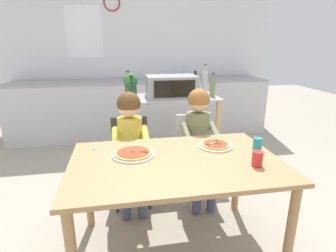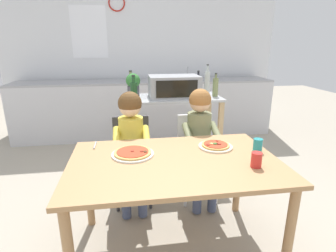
{
  "view_description": "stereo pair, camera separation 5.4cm",
  "coord_description": "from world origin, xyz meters",
  "px_view_note": "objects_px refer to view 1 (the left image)",
  "views": [
    {
      "loc": [
        -0.35,
        -1.63,
        1.49
      ],
      "look_at": [
        0.0,
        0.3,
        0.88
      ],
      "focal_mm": 28.64,
      "sensor_mm": 36.0,
      "label": 1
    },
    {
      "loc": [
        -0.3,
        -1.64,
        1.49
      ],
      "look_at": [
        0.0,
        0.3,
        0.88
      ],
      "focal_mm": 28.64,
      "sensor_mm": 36.0,
      "label": 2
    }
  ],
  "objects_px": {
    "bottle_dark_olive_oil": "(205,85)",
    "drinking_cup_teal": "(257,144)",
    "child_in_yellow_shirt": "(130,136)",
    "dining_chair_left": "(131,154)",
    "bottle_slim_sauce": "(213,87)",
    "dining_table": "(176,172)",
    "dining_chair_right": "(195,150)",
    "drinking_cup_red": "(257,159)",
    "pizza_plate_white": "(133,154)",
    "pizza_plate_cream": "(215,145)",
    "kitchen_island_cart": "(170,123)",
    "child_in_olive_shirt": "(199,133)",
    "bottle_squat_spirits": "(128,85)",
    "bottle_tall_green_wine": "(195,84)",
    "serving_spoon": "(95,146)",
    "toaster_oven": "(172,86)",
    "bottle_brown_beer": "(132,91)",
    "potted_herb_plant": "(131,85)"
  },
  "relations": [
    {
      "from": "bottle_brown_beer",
      "to": "bottle_tall_green_wine",
      "type": "bearing_deg",
      "value": 27.93
    },
    {
      "from": "dining_chair_right",
      "to": "drinking_cup_red",
      "type": "bearing_deg",
      "value": -80.71
    },
    {
      "from": "kitchen_island_cart",
      "to": "bottle_dark_olive_oil",
      "type": "distance_m",
      "value": 0.6
    },
    {
      "from": "bottle_slim_sauce",
      "to": "bottle_brown_beer",
      "type": "bearing_deg",
      "value": -170.15
    },
    {
      "from": "kitchen_island_cart",
      "to": "toaster_oven",
      "type": "height_order",
      "value": "toaster_oven"
    },
    {
      "from": "bottle_tall_green_wine",
      "to": "dining_table",
      "type": "bearing_deg",
      "value": -110.14
    },
    {
      "from": "serving_spoon",
      "to": "dining_chair_left",
      "type": "bearing_deg",
      "value": 54.15
    },
    {
      "from": "dining_table",
      "to": "drinking_cup_teal",
      "type": "height_order",
      "value": "drinking_cup_teal"
    },
    {
      "from": "kitchen_island_cart",
      "to": "pizza_plate_cream",
      "type": "relative_size",
      "value": 4.18
    },
    {
      "from": "bottle_squat_spirits",
      "to": "bottle_tall_green_wine",
      "type": "bearing_deg",
      "value": 0.9
    },
    {
      "from": "kitchen_island_cart",
      "to": "toaster_oven",
      "type": "relative_size",
      "value": 1.95
    },
    {
      "from": "potted_herb_plant",
      "to": "toaster_oven",
      "type": "bearing_deg",
      "value": -3.53
    },
    {
      "from": "bottle_dark_olive_oil",
      "to": "drinking_cup_red",
      "type": "bearing_deg",
      "value": -92.09
    },
    {
      "from": "bottle_slim_sauce",
      "to": "dining_table",
      "type": "height_order",
      "value": "bottle_slim_sauce"
    },
    {
      "from": "kitchen_island_cart",
      "to": "drinking_cup_teal",
      "type": "xyz_separation_m",
      "value": [
        0.41,
        -1.24,
        0.18
      ]
    },
    {
      "from": "kitchen_island_cart",
      "to": "bottle_slim_sauce",
      "type": "bearing_deg",
      "value": -5.44
    },
    {
      "from": "bottle_slim_sauce",
      "to": "child_in_yellow_shirt",
      "type": "xyz_separation_m",
      "value": [
        -0.97,
        -0.62,
        -0.31
      ]
    },
    {
      "from": "bottle_slim_sauce",
      "to": "pizza_plate_white",
      "type": "height_order",
      "value": "bottle_slim_sauce"
    },
    {
      "from": "drinking_cup_red",
      "to": "drinking_cup_teal",
      "type": "xyz_separation_m",
      "value": [
        0.13,
        0.24,
        0.0
      ]
    },
    {
      "from": "bottle_slim_sauce",
      "to": "drinking_cup_teal",
      "type": "bearing_deg",
      "value": -93.1
    },
    {
      "from": "dining_chair_right",
      "to": "drinking_cup_red",
      "type": "height_order",
      "value": "drinking_cup_red"
    },
    {
      "from": "bottle_dark_olive_oil",
      "to": "dining_table",
      "type": "bearing_deg",
      "value": -116.1
    },
    {
      "from": "bottle_squat_spirits",
      "to": "bottle_slim_sauce",
      "type": "xyz_separation_m",
      "value": [
        0.94,
        -0.24,
        -0.0
      ]
    },
    {
      "from": "dining_table",
      "to": "drinking_cup_red",
      "type": "distance_m",
      "value": 0.55
    },
    {
      "from": "kitchen_island_cart",
      "to": "bottle_dark_olive_oil",
      "type": "height_order",
      "value": "bottle_dark_olive_oil"
    },
    {
      "from": "bottle_slim_sauce",
      "to": "dining_table",
      "type": "xyz_separation_m",
      "value": [
        -0.69,
        -1.25,
        -0.38
      ]
    },
    {
      "from": "potted_herb_plant",
      "to": "drinking_cup_teal",
      "type": "distance_m",
      "value": 1.55
    },
    {
      "from": "pizza_plate_cream",
      "to": "bottle_squat_spirits",
      "type": "bearing_deg",
      "value": 114.54
    },
    {
      "from": "bottle_brown_beer",
      "to": "dining_table",
      "type": "height_order",
      "value": "bottle_brown_beer"
    },
    {
      "from": "kitchen_island_cart",
      "to": "dining_chair_right",
      "type": "height_order",
      "value": "kitchen_island_cart"
    },
    {
      "from": "bottle_slim_sauce",
      "to": "serving_spoon",
      "type": "xyz_separation_m",
      "value": [
        -1.25,
        -0.9,
        -0.28
      ]
    },
    {
      "from": "dining_chair_right",
      "to": "bottle_slim_sauce",
      "type": "bearing_deg",
      "value": 57.47
    },
    {
      "from": "child_in_yellow_shirt",
      "to": "dining_chair_left",
      "type": "bearing_deg",
      "value": 90.0
    },
    {
      "from": "bottle_tall_green_wine",
      "to": "pizza_plate_white",
      "type": "distance_m",
      "value": 1.63
    },
    {
      "from": "bottle_dark_olive_oil",
      "to": "drinking_cup_teal",
      "type": "xyz_separation_m",
      "value": [
        0.08,
        -1.05,
        -0.28
      ]
    },
    {
      "from": "pizza_plate_white",
      "to": "pizza_plate_cream",
      "type": "distance_m",
      "value": 0.63
    },
    {
      "from": "kitchen_island_cart",
      "to": "dining_table",
      "type": "bearing_deg",
      "value": -99.14
    },
    {
      "from": "bottle_brown_beer",
      "to": "bottle_tall_green_wine",
      "type": "relative_size",
      "value": 1.03
    },
    {
      "from": "child_in_olive_shirt",
      "to": "drinking_cup_teal",
      "type": "bearing_deg",
      "value": -63.61
    },
    {
      "from": "dining_chair_right",
      "to": "pizza_plate_white",
      "type": "relative_size",
      "value": 2.71
    },
    {
      "from": "child_in_yellow_shirt",
      "to": "serving_spoon",
      "type": "distance_m",
      "value": 0.4
    },
    {
      "from": "pizza_plate_white",
      "to": "bottle_dark_olive_oil",
      "type": "bearing_deg",
      "value": 49.88
    },
    {
      "from": "pizza_plate_white",
      "to": "kitchen_island_cart",
      "type": "bearing_deg",
      "value": 67.29
    },
    {
      "from": "serving_spoon",
      "to": "potted_herb_plant",
      "type": "bearing_deg",
      "value": 71.01
    },
    {
      "from": "potted_herb_plant",
      "to": "child_in_yellow_shirt",
      "type": "distance_m",
      "value": 0.77
    },
    {
      "from": "kitchen_island_cart",
      "to": "dining_table",
      "type": "height_order",
      "value": "kitchen_island_cart"
    },
    {
      "from": "serving_spoon",
      "to": "child_in_olive_shirt",
      "type": "bearing_deg",
      "value": 15.65
    },
    {
      "from": "dining_chair_left",
      "to": "dining_chair_right",
      "type": "relative_size",
      "value": 1.0
    },
    {
      "from": "bottle_brown_beer",
      "to": "serving_spoon",
      "type": "relative_size",
      "value": 1.94
    },
    {
      "from": "bottle_tall_green_wine",
      "to": "drinking_cup_red",
      "type": "height_order",
      "value": "bottle_tall_green_wine"
    }
  ]
}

